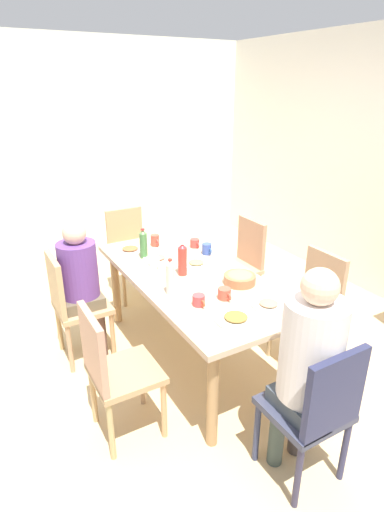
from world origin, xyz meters
TOP-DOWN VIEW (x-y plane):
  - ground_plane at (0.00, 0.00)m, footprint 6.46×6.46m
  - wall_left at (-2.75, 0.00)m, footprint 0.12×4.68m
  - dining_table at (0.00, 0.00)m, footprint 1.85×0.86m
  - chair_0 at (-0.46, -0.81)m, footprint 0.40×0.40m
  - person_0 at (-0.46, -0.72)m, footprint 0.30×0.30m
  - chair_1 at (0.46, 0.81)m, footprint 0.40×0.40m
  - chair_2 at (-1.31, 0.00)m, footprint 0.40×0.40m
  - chair_3 at (1.31, 0.00)m, footprint 0.40×0.40m
  - person_3 at (1.22, 0.00)m, footprint 0.32×0.32m
  - chair_4 at (-0.46, 0.81)m, footprint 0.40×0.40m
  - chair_5 at (0.46, -0.81)m, footprint 0.40×0.40m
  - plate_0 at (-0.13, 0.11)m, footprint 0.21×0.21m
  - plate_1 at (-0.37, -0.11)m, footprint 0.23×0.23m
  - plate_2 at (0.70, -0.09)m, footprint 0.26×0.26m
  - plate_3 at (0.67, 0.19)m, footprint 0.22×0.22m
  - plate_4 at (-0.66, -0.23)m, footprint 0.24×0.24m
  - bowl_0 at (0.30, 0.22)m, footprint 0.23×0.23m
  - cup_0 at (-0.27, -0.18)m, footprint 0.12×0.08m
  - cup_1 at (0.43, -0.19)m, footprint 0.12×0.08m
  - cup_2 at (0.44, 0.00)m, footprint 0.12×0.09m
  - cup_3 at (-0.29, 0.31)m, footprint 0.12×0.08m
  - cup_4 at (-0.47, 0.30)m, footprint 0.12×0.08m
  - cup_5 at (-0.68, 0.01)m, footprint 0.11×0.08m
  - cup_6 at (0.83, 0.30)m, footprint 0.11×0.07m
  - bottle_0 at (0.20, -0.28)m, footprint 0.06×0.06m
  - bottle_1 at (-0.48, -0.18)m, footprint 0.06×0.06m
  - bottle_2 at (-0.03, -0.06)m, footprint 0.07×0.07m

SIDE VIEW (x-z plane):
  - ground_plane at x=0.00m, z-range 0.00..0.00m
  - chair_0 at x=-0.46m, z-range 0.06..0.96m
  - chair_1 at x=0.46m, z-range 0.06..0.96m
  - chair_2 at x=-1.31m, z-range 0.06..0.96m
  - chair_3 at x=1.31m, z-range 0.06..0.96m
  - chair_4 at x=-0.46m, z-range 0.06..0.96m
  - chair_5 at x=0.46m, z-range 0.06..0.96m
  - dining_table at x=0.00m, z-range 0.29..1.03m
  - person_0 at x=-0.46m, z-range 0.11..1.26m
  - plate_0 at x=-0.13m, z-range 0.74..0.78m
  - plate_3 at x=0.67m, z-range 0.74..0.78m
  - plate_1 at x=-0.37m, z-range 0.74..0.78m
  - plate_2 at x=0.70m, z-range 0.74..0.78m
  - plate_4 at x=-0.66m, z-range 0.74..0.78m
  - person_3 at x=1.22m, z-range 0.12..1.40m
  - cup_1 at x=0.43m, z-range 0.74..0.82m
  - cup_4 at x=-0.47m, z-range 0.74..0.82m
  - cup_2 at x=0.44m, z-range 0.74..0.82m
  - cup_0 at x=-0.27m, z-range 0.74..0.82m
  - cup_6 at x=0.83m, z-range 0.74..0.82m
  - bowl_0 at x=0.30m, z-range 0.74..0.83m
  - cup_3 at x=-0.29m, z-range 0.74..0.84m
  - cup_5 at x=-0.68m, z-range 0.74..0.84m
  - bottle_1 at x=-0.48m, z-range 0.74..0.99m
  - bottle_2 at x=-0.03m, z-range 0.74..1.00m
  - bottle_0 at x=0.20m, z-range 0.74..1.00m
  - wall_left at x=-2.75m, z-range 0.00..2.60m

